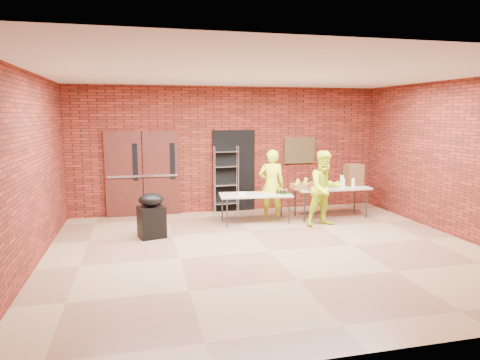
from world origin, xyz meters
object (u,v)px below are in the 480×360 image
table_left (255,197)px  volunteer_woman (272,184)px  volunteer_man (325,188)px  wire_rack (226,179)px  coffee_dispenser (353,175)px  covered_grill (151,215)px  table_right (331,190)px

table_left → volunteer_woman: size_ratio=1.02×
volunteer_woman → volunteer_man: bearing=153.7°
wire_rack → coffee_dispenser: size_ratio=3.24×
wire_rack → table_left: 1.32m
coffee_dispenser → volunteer_woman: bearing=179.1°
covered_grill → volunteer_woman: (2.86, 0.97, 0.38)m
table_left → volunteer_man: 1.58m
covered_grill → table_right: bearing=-4.6°
coffee_dispenser → table_right: bearing=-167.1°
volunteer_man → wire_rack: bearing=129.3°
table_left → covered_grill: size_ratio=1.84×
table_right → volunteer_woman: bearing=171.8°
coffee_dispenser → volunteer_man: volunteer_man is taller
wire_rack → covered_grill: (-1.94, -1.90, -0.39)m
table_right → coffee_dispenser: bearing=12.0°
covered_grill → volunteer_woman: size_ratio=0.55×
table_left → covered_grill: 2.48m
wire_rack → table_left: (0.44, -1.22, -0.24)m
covered_grill → volunteer_woman: bearing=3.8°
wire_rack → volunteer_man: wire_rack is taller
covered_grill → volunteer_woman: volunteer_woman is taller
table_left → volunteer_woman: 0.60m
table_left → volunteer_woman: (0.48, 0.29, 0.22)m
table_right → volunteer_woman: size_ratio=1.09×
coffee_dispenser → volunteer_woman: 2.14m
wire_rack → table_right: size_ratio=0.93×
table_left → coffee_dispenser: bearing=11.5°
wire_rack → table_left: wire_rack is taller
coffee_dispenser → volunteer_man: (-1.16, -0.85, -0.16)m
table_right → volunteer_man: 0.87m
volunteer_man → volunteer_woman: bearing=130.8°
coffee_dispenser → volunteer_man: bearing=-143.7°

